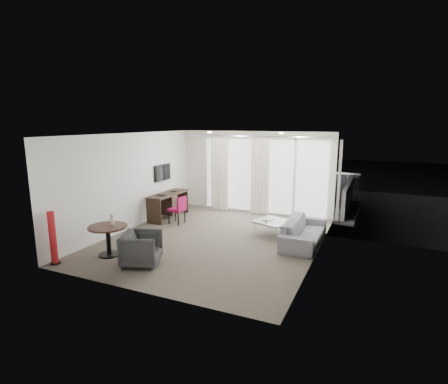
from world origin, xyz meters
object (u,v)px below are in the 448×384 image
at_px(rattan_chair_b, 324,193).
at_px(red_lamp, 53,238).
at_px(tub_armchair, 141,249).
at_px(rattan_chair_a, 286,192).
at_px(desk, 168,206).
at_px(round_table, 109,241).
at_px(coffee_table, 273,228).
at_px(desk_chair, 177,210).
at_px(sofa, 304,231).

bearing_deg(rattan_chair_b, red_lamp, -137.79).
bearing_deg(tub_armchair, rattan_chair_a, -32.38).
relative_size(desk, red_lamp, 1.46).
relative_size(desk, rattan_chair_b, 1.97).
relative_size(round_table, coffee_table, 1.02).
bearing_deg(desk, rattan_chair_a, 51.62).
xyz_separation_m(round_table, red_lamp, (-0.70, -0.82, 0.22)).
bearing_deg(coffee_table, rattan_chair_b, 80.13).
xyz_separation_m(red_lamp, tub_armchair, (1.68, 0.70, -0.21)).
bearing_deg(tub_armchair, red_lamp, 90.99).
height_order(desk, desk_chair, desk_chair).
distance_m(tub_armchair, sofa, 3.86).
bearing_deg(round_table, desk, 98.90).
distance_m(desk_chair, rattan_chair_a, 4.50).
bearing_deg(rattan_chair_b, rattan_chair_a, 172.76).
bearing_deg(red_lamp, round_table, 49.49).
height_order(desk, tub_armchair, desk).
bearing_deg(red_lamp, sofa, 37.23).
relative_size(round_table, red_lamp, 0.75).
bearing_deg(desk_chair, rattan_chair_a, 64.47).
xyz_separation_m(desk_chair, round_table, (-0.06, -2.73, -0.06)).
height_order(coffee_table, rattan_chair_b, rattan_chair_b).
bearing_deg(sofa, coffee_table, 70.71).
bearing_deg(desk_chair, round_table, -87.27).
distance_m(desk_chair, tub_armchair, 3.00).
relative_size(red_lamp, rattan_chair_b, 1.35).
distance_m(desk, rattan_chair_a, 4.46).
distance_m(desk, round_table, 3.18).
xyz_separation_m(red_lamp, sofa, (4.45, 3.38, -0.26)).
relative_size(desk, sofa, 0.81).
distance_m(tub_armchair, coffee_table, 3.55).
relative_size(round_table, sofa, 0.42).
relative_size(tub_armchair, rattan_chair_a, 0.97).
height_order(sofa, rattan_chair_a, rattan_chair_a).
bearing_deg(tub_armchair, desk, 2.75).
xyz_separation_m(desk, rattan_chair_a, (2.77, 3.50, 0.01)).
relative_size(tub_armchair, rattan_chair_b, 0.92).
relative_size(red_lamp, tub_armchair, 1.47).
height_order(desk_chair, sofa, desk_chair).
height_order(desk, rattan_chair_a, rattan_chair_a).
relative_size(desk, rattan_chair_a, 2.09).
xyz_separation_m(desk_chair, coffee_table, (2.82, 0.14, -0.21)).
height_order(coffee_table, sofa, sofa).
bearing_deg(red_lamp, coffee_table, 45.82).
bearing_deg(sofa, desk, 82.22).
distance_m(desk, sofa, 4.28).
height_order(rattan_chair_a, rattan_chair_b, rattan_chair_b).
bearing_deg(desk_chair, coffee_table, 6.83).
height_order(desk_chair, coffee_table, desk_chair).
bearing_deg(desk_chair, rattan_chair_b, 53.90).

